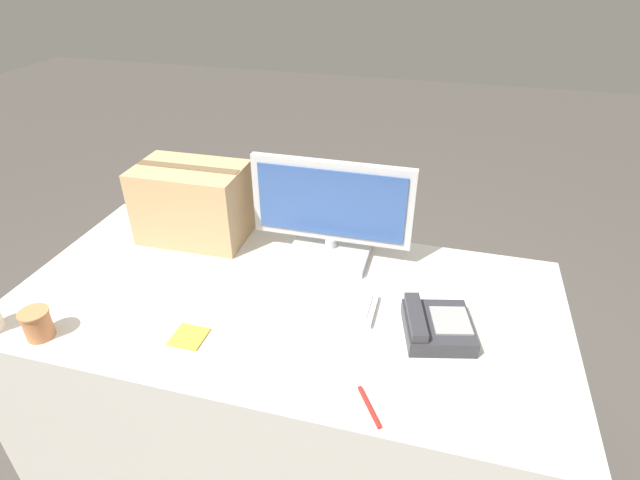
# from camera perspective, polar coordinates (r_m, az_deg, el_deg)

# --- Properties ---
(ground_plane) EXTENTS (12.00, 12.00, 0.00)m
(ground_plane) POSITION_cam_1_polar(r_m,az_deg,el_deg) (2.19, -3.32, -21.83)
(ground_plane) COLOR #47423D
(office_desk) EXTENTS (1.80, 0.90, 0.73)m
(office_desk) POSITION_cam_1_polar(r_m,az_deg,el_deg) (1.91, -3.67, -15.27)
(office_desk) COLOR beige
(office_desk) RESTS_ON ground_plane
(monitor) EXTENTS (0.58, 0.26, 0.37)m
(monitor) POSITION_cam_1_polar(r_m,az_deg,el_deg) (1.79, 1.28, 2.60)
(monitor) COLOR #B7B7B7
(monitor) RESTS_ON office_desk
(keyboard) EXTENTS (0.44, 0.15, 0.03)m
(keyboard) POSITION_cam_1_polar(r_m,az_deg,el_deg) (1.63, -1.43, -6.80)
(keyboard) COLOR silver
(keyboard) RESTS_ON office_desk
(desk_phone) EXTENTS (0.24, 0.24, 0.08)m
(desk_phone) POSITION_cam_1_polar(r_m,az_deg,el_deg) (1.54, 13.08, -9.55)
(desk_phone) COLOR #2D2D33
(desk_phone) RESTS_ON office_desk
(paper_cup_right) EXTENTS (0.09, 0.09, 0.09)m
(paper_cup_right) POSITION_cam_1_polar(r_m,az_deg,el_deg) (1.70, -29.59, -8.34)
(paper_cup_right) COLOR #BC7547
(paper_cup_right) RESTS_ON office_desk
(spoon) EXTENTS (0.15, 0.11, 0.00)m
(spoon) POSITION_cam_1_polar(r_m,az_deg,el_deg) (1.36, 20.08, -19.99)
(spoon) COLOR #B2B2B7
(spoon) RESTS_ON office_desk
(cardboard_box) EXTENTS (0.41, 0.26, 0.29)m
(cardboard_box) POSITION_cam_1_polar(r_m,az_deg,el_deg) (1.97, -14.32, 4.17)
(cardboard_box) COLOR tan
(cardboard_box) RESTS_ON office_desk
(pen_marker) EXTENTS (0.08, 0.12, 0.01)m
(pen_marker) POSITION_cam_1_polar(r_m,az_deg,el_deg) (1.33, 5.65, -18.43)
(pen_marker) COLOR red
(pen_marker) RESTS_ON office_desk
(sticky_note_pad) EXTENTS (0.10, 0.10, 0.01)m
(sticky_note_pad) POSITION_cam_1_polar(r_m,az_deg,el_deg) (1.56, -14.75, -10.64)
(sticky_note_pad) COLOR gold
(sticky_note_pad) RESTS_ON office_desk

